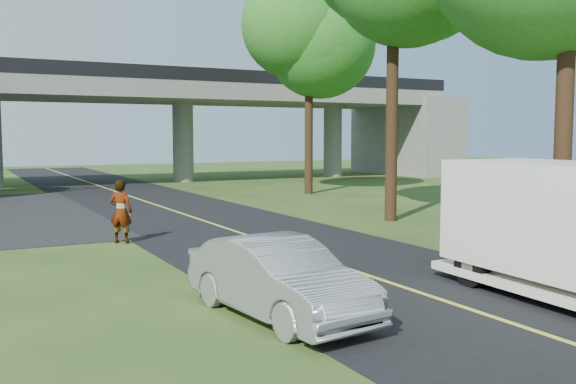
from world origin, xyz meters
TOP-DOWN VIEW (x-y plane):
  - ground at (0.00, 0.00)m, footprint 120.00×120.00m
  - road at (0.00, 10.00)m, footprint 7.00×90.00m
  - lane_line at (0.00, 10.00)m, footprint 0.12×90.00m
  - overpass at (0.00, 32.00)m, footprint 54.00×10.00m
  - tree_right_far at (9.21, 19.84)m, footprint 5.77×5.67m
  - silver_sedan at (-3.24, -0.31)m, footprint 1.94×4.32m
  - pedestrian at (-3.80, 8.71)m, footprint 0.81×0.77m

SIDE VIEW (x-z plane):
  - ground at x=0.00m, z-range 0.00..0.00m
  - road at x=0.00m, z-range 0.00..0.02m
  - lane_line at x=0.00m, z-range 0.03..0.03m
  - silver_sedan at x=-3.24m, z-range 0.00..1.38m
  - pedestrian at x=-3.80m, z-range 0.00..1.87m
  - overpass at x=0.00m, z-range 0.91..8.21m
  - tree_right_far at x=9.21m, z-range 2.81..13.80m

